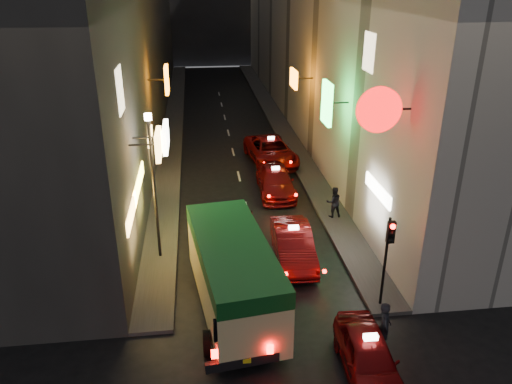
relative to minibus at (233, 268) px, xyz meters
name	(u,v)px	position (x,y,z in m)	size (l,w,h in m)	color
building_left	(114,6)	(-6.65, 24.98, 7.19)	(7.43, 52.00, 18.00)	#383633
building_right	(327,5)	(9.35, 24.98, 7.19)	(7.94, 52.00, 18.00)	#B5B0A6
sidewalk_left	(174,123)	(-2.90, 24.99, -1.73)	(1.50, 52.00, 0.15)	#454240
sidewalk_right	(277,120)	(5.60, 24.99, -1.73)	(1.50, 52.00, 0.15)	#454240
minibus	(233,268)	(0.00, 0.00, 0.00)	(3.17, 6.92, 2.86)	#D9C887
taxi_near	(369,354)	(3.78, -3.62, -1.04)	(2.24, 4.95, 1.71)	maroon
taxi_second	(293,242)	(2.79, 3.23, -0.97)	(2.37, 5.37, 1.85)	maroon
taxi_third	(276,179)	(3.16, 10.34, -1.01)	(2.15, 5.04, 1.76)	maroon
taxi_far	(271,149)	(3.62, 15.14, -0.90)	(3.04, 5.95, 1.99)	maroon
pedestrian_crossing	(385,323)	(4.65, -2.56, -0.82)	(0.65, 0.42, 1.98)	black
pedestrian_sidewalk	(334,200)	(5.48, 6.75, -0.77)	(0.67, 0.42, 1.78)	black
traffic_light	(389,245)	(5.35, -0.54, 0.88)	(0.26, 0.43, 3.50)	black
lamp_post	(153,178)	(-2.85, 3.99, 1.91)	(0.28, 0.28, 6.22)	black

